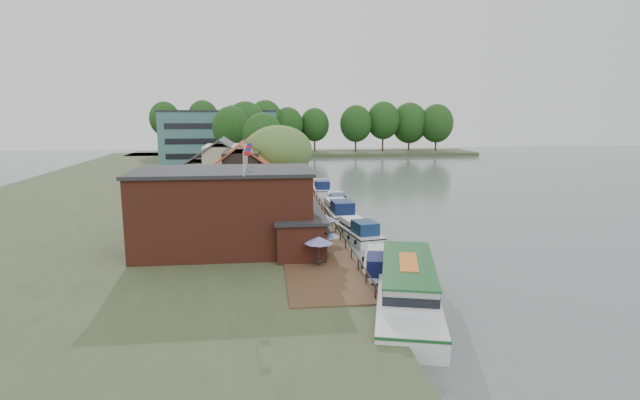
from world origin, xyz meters
name	(u,v)px	position (x,y,z in m)	size (l,w,h in m)	color
ground	(397,252)	(0.00, 0.00, 0.00)	(260.00, 260.00, 0.00)	#505D58
land_bank	(151,193)	(-30.00, 35.00, 0.50)	(50.00, 140.00, 1.00)	#384728
quay_deck	(304,221)	(-8.00, 10.00, 1.05)	(6.00, 50.00, 0.10)	#47301E
quay_rail	(328,215)	(-5.30, 10.50, 1.50)	(0.20, 49.00, 1.00)	black
pub	(247,210)	(-14.00, -1.00, 4.65)	(20.00, 11.00, 7.30)	maroon
hotel_block	(220,137)	(-22.00, 70.00, 7.15)	(25.40, 12.40, 12.30)	#38666B
cottage_a	(242,180)	(-15.00, 14.00, 5.25)	(8.60, 7.60, 8.50)	black
cottage_b	(223,170)	(-18.00, 24.00, 5.25)	(9.60, 8.60, 8.50)	beige
cottage_c	(253,163)	(-14.00, 33.00, 5.25)	(7.60, 7.60, 8.50)	black
willow	(279,166)	(-10.50, 19.00, 6.21)	(8.60, 8.60, 10.43)	#476B2D
umbrella_0	(319,251)	(-8.22, -6.61, 2.29)	(2.32, 2.32, 2.38)	navy
umbrella_1	(327,244)	(-7.33, -4.68, 2.29)	(2.20, 2.20, 2.38)	navy
umbrella_2	(312,234)	(-8.21, -0.94, 2.29)	(1.98, 1.98, 2.38)	navy
umbrella_3	(325,227)	(-6.69, 1.55, 2.29)	(2.10, 2.10, 2.38)	navy
umbrella_4	(305,218)	(-8.26, 5.81, 2.29)	(2.45, 2.45, 2.38)	navy
umbrella_5	(311,213)	(-7.46, 8.06, 2.29)	(2.23, 2.23, 2.38)	navy
cruiser_0	(381,264)	(-3.27, -7.03, 1.18)	(3.16, 9.78, 2.37)	silver
cruiser_1	(359,229)	(-2.71, 5.20, 1.14)	(3.06, 9.46, 2.28)	white
cruiser_2	(339,209)	(-3.28, 15.16, 1.30)	(3.44, 10.62, 2.60)	silver
cruiser_3	(337,200)	(-2.52, 22.20, 1.10)	(2.96, 9.17, 2.19)	silver
cruiser_4	(322,186)	(-3.18, 34.46, 1.18)	(3.15, 9.74, 2.36)	white
tour_boat	(408,287)	(-3.00, -13.66, 1.62)	(4.18, 14.87, 3.25)	silver
swan	(378,286)	(-4.04, -9.33, 0.22)	(0.44, 0.44, 0.44)	white
bank_tree_0	(263,148)	(-12.39, 40.36, 6.93)	(6.79, 6.79, 11.85)	#143811
bank_tree_1	(231,141)	(-18.26, 49.77, 7.51)	(6.87, 6.87, 13.01)	#143811
bank_tree_2	(246,137)	(-15.79, 56.90, 7.99)	(8.25, 8.25, 13.99)	#143811
bank_tree_3	(235,138)	(-18.89, 76.09, 6.77)	(7.62, 7.62, 11.54)	#143811
bank_tree_4	(258,137)	(-13.61, 86.96, 6.39)	(6.35, 6.35, 10.79)	#143811
bank_tree_5	(242,131)	(-18.12, 93.22, 7.64)	(8.57, 8.57, 13.29)	#143811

